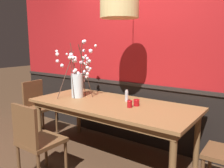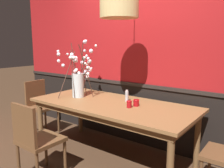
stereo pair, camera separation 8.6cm
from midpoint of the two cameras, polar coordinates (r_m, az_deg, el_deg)
ground_plane at (r=3.33m, az=-0.78°, el=-17.39°), size 24.00×24.00×0.00m
back_wall at (r=3.51m, az=5.72°, el=8.26°), size 5.13×0.14×2.87m
dining_table at (r=3.07m, az=-0.81°, el=-6.00°), size 2.17×0.98×0.76m
chair_far_side_right at (r=3.72m, az=12.16°, el=-6.00°), size 0.44×0.43×0.91m
chair_far_side_left at (r=4.02m, az=2.92°, el=-4.14°), size 0.47×0.43×0.98m
chair_head_west_end at (r=4.16m, az=-18.18°, el=-4.66°), size 0.42×0.44×0.90m
chair_near_side_left at (r=2.77m, az=-18.95°, el=-12.44°), size 0.42×0.44×0.90m
vase_with_blossoms at (r=3.37m, az=-9.04°, el=0.98°), size 0.71×0.54×0.81m
candle_holder_nearer_center at (r=2.91m, az=5.12°, el=-4.53°), size 0.08×0.08×0.08m
candle_holder_nearer_edge at (r=2.83m, az=3.44°, el=-4.89°), size 0.07×0.07×0.09m
condiment_bottle at (r=3.12m, az=2.79°, el=-2.91°), size 0.05×0.05×0.16m
pendant_lamp at (r=2.89m, az=0.92°, el=17.82°), size 0.46×0.46×1.05m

